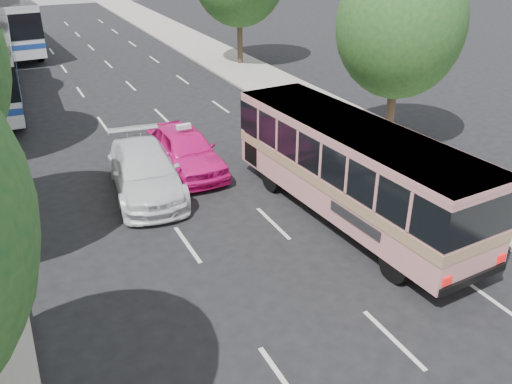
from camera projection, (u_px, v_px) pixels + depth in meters
ground at (311, 302)px, 13.75m from camera, size 120.00×120.00×0.00m
sidewalk_right at (260, 78)px, 33.13m from camera, size 4.00×90.00×0.12m
tree_right_near at (403, 20)px, 21.25m from camera, size 5.10×5.10×7.95m
pink_bus at (352, 163)px, 16.81m from camera, size 3.16×10.02×3.15m
pink_taxi at (185, 150)px, 20.70m from camera, size 2.08×4.99×1.69m
white_pickup at (145, 171)px, 19.03m from camera, size 2.89×5.78×1.61m
tour_coach_rear at (6, 18)px, 39.34m from camera, size 3.66×13.27×3.93m
taxi_roof_sign at (184, 127)px, 20.28m from camera, size 0.55×0.19×0.18m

